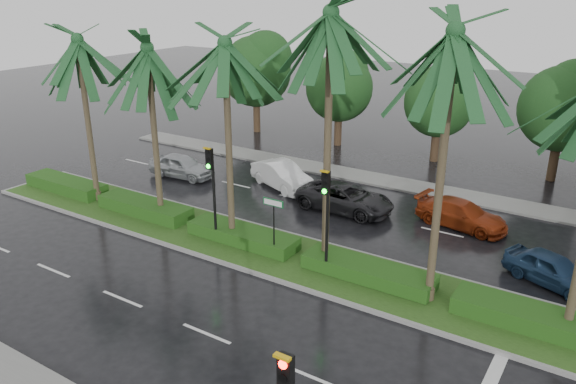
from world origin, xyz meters
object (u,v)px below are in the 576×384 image
Objects in this scene: car_blue at (552,269)px; street_sign at (273,214)px; car_red at (461,214)px; car_silver at (182,166)px; car_white at (282,175)px; car_darkgrey at (345,198)px; signal_median_left at (212,181)px.

street_sign is at bearing 134.59° from car_blue.
car_silver is at bearing 105.57° from car_red.
car_white is 0.89× the size of car_darkgrey.
car_silver is 0.92× the size of car_white.
signal_median_left is 13.90m from car_blue.
car_blue is at bearing -102.03° from car_darkgrey.
signal_median_left reaches higher than street_sign.
signal_median_left is 1.19× the size of car_blue.
street_sign reaches higher than car_white.
street_sign is 0.65× the size of car_silver.
car_darkgrey is (10.50, 0.56, -0.00)m from car_silver.
car_red is (10.00, 0.08, -0.09)m from car_white.
car_white is 14.90m from car_blue.
signal_median_left reaches higher than car_silver.
car_darkgrey is 1.34× the size of car_blue.
car_silver is 10.52m from car_darkgrey.
signal_median_left is 1.01× the size of car_red.
car_white is at bearing 98.89° from car_blue.
car_darkgrey is 1.14× the size of car_red.
car_white is 4.63m from car_darkgrey.
car_white reaches higher than car_blue.
signal_median_left is at bearing 130.52° from car_blue.
signal_median_left is 7.64m from car_darkgrey.
car_blue is (10.00, 4.12, -1.50)m from street_sign.
street_sign is 6.61m from car_darkgrey.
car_darkgrey is at bearing -91.74° from car_silver.
car_darkgrey is at bearing 111.50° from car_red.
street_sign is 10.92m from car_blue.
signal_median_left is at bearing -133.78° from car_silver.
signal_median_left is 1.68× the size of street_sign.
car_red is at bearing 54.23° from street_sign.
signal_median_left is 9.92m from car_silver.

